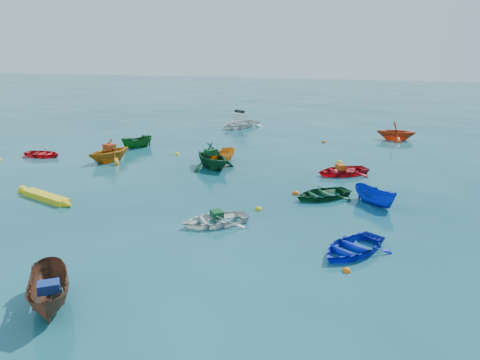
% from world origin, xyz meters
% --- Properties ---
extents(ground, '(160.00, 160.00, 0.00)m').
position_xyz_m(ground, '(0.00, 0.00, 0.00)').
color(ground, '#093944').
rests_on(ground, ground).
extents(dinghy_white_near, '(3.72, 3.54, 0.63)m').
position_xyz_m(dinghy_white_near, '(0.19, -0.57, 0.00)').
color(dinghy_white_near, silver).
rests_on(dinghy_white_near, ground).
extents(sampan_brown_mid, '(2.74, 3.33, 1.23)m').
position_xyz_m(sampan_brown_mid, '(-2.77, -8.21, 0.00)').
color(sampan_brown_mid, '#58301F').
rests_on(sampan_brown_mid, ground).
extents(dinghy_blue_se, '(3.68, 3.91, 0.66)m').
position_xyz_m(dinghy_blue_se, '(6.16, -2.12, 0.00)').
color(dinghy_blue_se, '#0F20C5').
rests_on(dinghy_blue_se, ground).
extents(dinghy_orange_w, '(3.79, 3.99, 1.64)m').
position_xyz_m(dinghy_orange_w, '(-9.86, 8.44, 0.00)').
color(dinghy_orange_w, '#C16C12').
rests_on(dinghy_orange_w, ground).
extents(dinghy_green_e, '(3.80, 3.64, 0.64)m').
position_xyz_m(dinghy_green_e, '(4.57, 4.17, 0.00)').
color(dinghy_green_e, '#104524').
rests_on(dinghy_green_e, ground).
extents(dinghy_red_nw, '(2.87, 2.17, 0.56)m').
position_xyz_m(dinghy_red_nw, '(-15.12, 8.61, 0.00)').
color(dinghy_red_nw, red).
rests_on(dinghy_red_nw, ground).
extents(sampan_orange_n, '(1.80, 2.86, 1.04)m').
position_xyz_m(sampan_orange_n, '(-2.39, 9.79, 0.00)').
color(sampan_orange_n, orange).
rests_on(sampan_orange_n, ground).
extents(dinghy_green_n, '(4.34, 4.29, 1.73)m').
position_xyz_m(dinghy_green_n, '(-2.65, 8.39, 0.00)').
color(dinghy_green_n, '#0F4221').
rests_on(dinghy_green_n, ground).
extents(dinghy_red_ne, '(3.99, 3.69, 0.68)m').
position_xyz_m(dinghy_red_ne, '(5.45, 8.90, 0.00)').
color(dinghy_red_ne, red).
rests_on(dinghy_red_ne, ground).
extents(sampan_blue_far, '(2.49, 2.53, 1.00)m').
position_xyz_m(sampan_blue_far, '(7.20, 3.79, 0.00)').
color(sampan_blue_far, '#0E27B8').
rests_on(sampan_blue_far, ground).
extents(dinghy_red_far, '(2.66, 3.10, 0.54)m').
position_xyz_m(dinghy_red_far, '(-10.69, 9.99, 0.00)').
color(dinghy_red_far, '#C74110').
rests_on(dinghy_red_far, ground).
extents(dinghy_orange_far, '(3.08, 2.66, 1.60)m').
position_xyz_m(dinghy_orange_far, '(9.38, 20.27, 0.00)').
color(dinghy_orange_far, red).
rests_on(dinghy_orange_far, ground).
extents(sampan_green_far, '(2.28, 2.62, 0.99)m').
position_xyz_m(sampan_green_far, '(-9.87, 12.70, 0.00)').
color(sampan_green_far, '#135217').
rests_on(sampan_green_far, ground).
extents(kayak_yellow, '(3.93, 2.01, 0.40)m').
position_xyz_m(kayak_yellow, '(-9.15, 0.54, 0.00)').
color(kayak_yellow, yellow).
rests_on(kayak_yellow, ground).
extents(motorboat_white, '(4.84, 5.36, 1.51)m').
position_xyz_m(motorboat_white, '(-4.35, 22.84, 0.00)').
color(motorboat_white, silver).
rests_on(motorboat_white, ground).
extents(tarp_green_a, '(0.74, 0.77, 0.30)m').
position_xyz_m(tarp_green_a, '(0.27, -0.51, 0.46)').
color(tarp_green_a, '#114520').
rests_on(tarp_green_a, dinghy_white_near).
extents(tarp_blue_a, '(0.78, 0.73, 0.30)m').
position_xyz_m(tarp_blue_a, '(-2.69, -8.34, 0.77)').
color(tarp_blue_a, navy).
rests_on(tarp_blue_a, sampan_brown_mid).
extents(tarp_orange_a, '(0.91, 0.83, 0.36)m').
position_xyz_m(tarp_orange_a, '(-9.84, 8.49, 1.00)').
color(tarp_orange_a, '#B63712').
rests_on(tarp_orange_a, dinghy_orange_w).
extents(tarp_green_b, '(0.90, 0.92, 0.36)m').
position_xyz_m(tarp_green_b, '(-2.73, 8.45, 1.04)').
color(tarp_green_b, '#10421D').
rests_on(tarp_green_b, dinghy_green_n).
extents(tarp_orange_b, '(0.72, 0.77, 0.30)m').
position_xyz_m(tarp_orange_b, '(5.36, 8.85, 0.49)').
color(tarp_orange_b, '#B15112').
rests_on(tarp_orange_b, dinghy_red_ne).
extents(buoy_or_a, '(0.35, 0.35, 0.35)m').
position_xyz_m(buoy_or_a, '(-9.11, 0.92, 0.00)').
color(buoy_or_a, orange).
rests_on(buoy_or_a, ground).
extents(buoy_ye_a, '(0.34, 0.34, 0.34)m').
position_xyz_m(buoy_ye_a, '(1.72, 1.67, 0.00)').
color(buoy_ye_a, gold).
rests_on(buoy_ye_a, ground).
extents(buoy_or_b, '(0.32, 0.32, 0.32)m').
position_xyz_m(buoy_or_b, '(6.00, -3.74, 0.00)').
color(buoy_or_b, orange).
rests_on(buoy_or_b, ground).
extents(buoy_ye_b, '(0.30, 0.30, 0.30)m').
position_xyz_m(buoy_ye_b, '(-17.28, 6.96, 0.00)').
color(buoy_ye_b, yellow).
rests_on(buoy_ye_b, ground).
extents(buoy_or_c, '(0.31, 0.31, 0.31)m').
position_xyz_m(buoy_or_c, '(-9.58, 8.49, 0.00)').
color(buoy_or_c, '#E2510C').
rests_on(buoy_or_c, ground).
extents(buoy_ye_c, '(0.37, 0.37, 0.37)m').
position_xyz_m(buoy_ye_c, '(5.19, 11.71, 0.00)').
color(buoy_ye_c, yellow).
rests_on(buoy_ye_c, ground).
extents(buoy_or_d, '(0.39, 0.39, 0.39)m').
position_xyz_m(buoy_or_d, '(3.17, 4.45, 0.00)').
color(buoy_or_d, '#E14B0C').
rests_on(buoy_or_d, ground).
extents(buoy_ye_d, '(0.33, 0.33, 0.33)m').
position_xyz_m(buoy_ye_d, '(-6.18, 11.40, 0.00)').
color(buoy_ye_d, yellow).
rests_on(buoy_ye_d, ground).
extents(buoy_or_e, '(0.34, 0.34, 0.34)m').
position_xyz_m(buoy_or_e, '(3.76, 17.91, 0.00)').
color(buoy_or_e, '#DB4E0B').
rests_on(buoy_or_e, ground).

